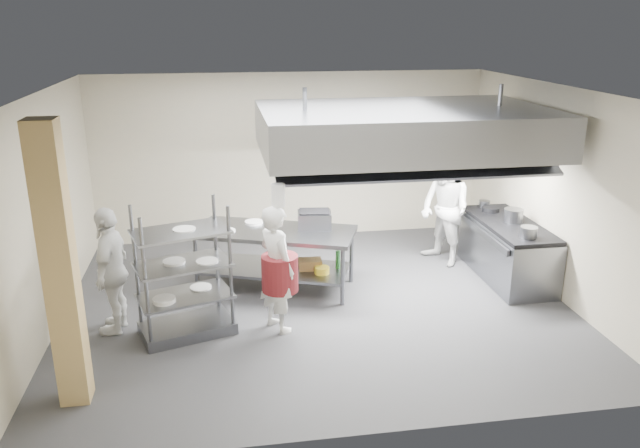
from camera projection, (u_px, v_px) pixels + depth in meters
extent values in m
plane|color=#2B2B2C|center=(317.00, 303.00, 8.91)|extent=(7.00, 7.00, 0.00)
plane|color=silver|center=(317.00, 91.00, 7.98)|extent=(7.00, 7.00, 0.00)
plane|color=#BCB196|center=(291.00, 157.00, 11.26)|extent=(7.00, 0.00, 7.00)
plane|color=#BCB196|center=(45.00, 215.00, 7.91)|extent=(0.00, 6.00, 6.00)
plane|color=#BCB196|center=(556.00, 192.00, 8.98)|extent=(0.00, 6.00, 6.00)
cube|color=tan|center=(60.00, 269.00, 6.22)|extent=(0.30, 0.30, 3.00)
cube|color=gray|center=(404.00, 129.00, 8.74)|extent=(4.00, 2.50, 0.60)
cube|color=white|center=(341.00, 154.00, 8.70)|extent=(1.60, 0.12, 0.04)
cube|color=white|center=(463.00, 150.00, 8.97)|extent=(1.60, 0.12, 0.04)
cube|color=gray|center=(390.00, 155.00, 11.38)|extent=(1.50, 0.28, 0.04)
cube|color=gray|center=(275.00, 232.00, 9.20)|extent=(2.54, 1.75, 0.06)
cube|color=slate|center=(275.00, 268.00, 9.38)|extent=(2.33, 1.59, 0.04)
cube|color=gray|center=(507.00, 252.00, 9.72)|extent=(0.80, 2.00, 0.84)
cube|color=black|center=(509.00, 224.00, 9.58)|extent=(0.78, 1.96, 0.06)
imported|color=white|center=(277.00, 268.00, 7.95)|extent=(0.65, 0.73, 1.69)
imported|color=silver|center=(445.00, 209.00, 10.13)|extent=(0.99, 1.10, 1.86)
imported|color=white|center=(112.00, 270.00, 7.92)|extent=(0.55, 1.03, 1.67)
cube|color=slate|center=(314.00, 220.00, 9.25)|extent=(0.54, 0.44, 0.24)
cube|color=olive|center=(310.00, 264.00, 9.29)|extent=(0.35, 0.25, 0.15)
cylinder|color=gray|center=(513.00, 215.00, 9.58)|extent=(0.29, 0.29, 0.20)
cylinder|color=white|center=(185.00, 294.00, 7.91)|extent=(0.28, 0.28, 0.05)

